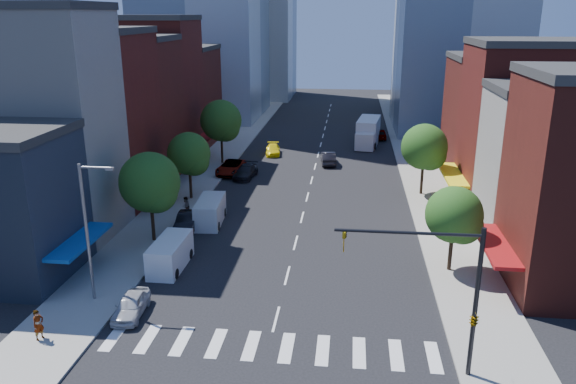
{
  "coord_description": "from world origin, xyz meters",
  "views": [
    {
      "loc": [
        4.1,
        -29.88,
        17.72
      ],
      "look_at": [
        -0.38,
        9.82,
        5.0
      ],
      "focal_mm": 35.0,
      "sensor_mm": 36.0,
      "label": 1
    }
  ],
  "objects_px": {
    "parked_car_front": "(131,305)",
    "traffic_car_far": "(380,134)",
    "taxi": "(273,150)",
    "pedestrian_far": "(186,206)",
    "parked_car_rear": "(246,172)",
    "cargo_van_far": "(210,212)",
    "box_truck": "(368,133)",
    "cargo_van_near": "(170,255)",
    "parked_car_third": "(231,167)",
    "pedestrian_near": "(38,325)",
    "traffic_car_oncoming": "(328,158)",
    "parked_car_second": "(187,222)"
  },
  "relations": [
    {
      "from": "taxi",
      "to": "traffic_car_oncoming",
      "type": "relative_size",
      "value": 0.94
    },
    {
      "from": "parked_car_second",
      "to": "traffic_car_far",
      "type": "distance_m",
      "value": 42.92
    },
    {
      "from": "taxi",
      "to": "traffic_car_oncoming",
      "type": "distance_m",
      "value": 8.51
    },
    {
      "from": "taxi",
      "to": "pedestrian_far",
      "type": "height_order",
      "value": "pedestrian_far"
    },
    {
      "from": "traffic_car_oncoming",
      "to": "parked_car_rear",
      "type": "bearing_deg",
      "value": 31.78
    },
    {
      "from": "parked_car_front",
      "to": "cargo_van_near",
      "type": "height_order",
      "value": "cargo_van_near"
    },
    {
      "from": "parked_car_second",
      "to": "taxi",
      "type": "bearing_deg",
      "value": 79.17
    },
    {
      "from": "parked_car_third",
      "to": "cargo_van_far",
      "type": "distance_m",
      "value": 16.2
    },
    {
      "from": "parked_car_front",
      "to": "taxi",
      "type": "bearing_deg",
      "value": 82.72
    },
    {
      "from": "parked_car_third",
      "to": "taxi",
      "type": "distance_m",
      "value": 10.43
    },
    {
      "from": "cargo_van_near",
      "to": "traffic_car_oncoming",
      "type": "height_order",
      "value": "cargo_van_near"
    },
    {
      "from": "parked_car_front",
      "to": "parked_car_third",
      "type": "bearing_deg",
      "value": 87.81
    },
    {
      "from": "parked_car_front",
      "to": "parked_car_third",
      "type": "distance_m",
      "value": 32.16
    },
    {
      "from": "parked_car_third",
      "to": "traffic_car_far",
      "type": "relative_size",
      "value": 1.25
    },
    {
      "from": "parked_car_rear",
      "to": "cargo_van_far",
      "type": "height_order",
      "value": "cargo_van_far"
    },
    {
      "from": "parked_car_front",
      "to": "parked_car_rear",
      "type": "xyz_separation_m",
      "value": [
        1.41,
        30.73,
        0.03
      ]
    },
    {
      "from": "parked_car_front",
      "to": "traffic_car_oncoming",
      "type": "xyz_separation_m",
      "value": [
        10.41,
        37.85,
        0.11
      ]
    },
    {
      "from": "pedestrian_near",
      "to": "parked_car_rear",
      "type": "bearing_deg",
      "value": 14.78
    },
    {
      "from": "pedestrian_near",
      "to": "pedestrian_far",
      "type": "relative_size",
      "value": 1.0
    },
    {
      "from": "pedestrian_far",
      "to": "parked_car_rear",
      "type": "bearing_deg",
      "value": 164.79
    },
    {
      "from": "parked_car_second",
      "to": "cargo_van_far",
      "type": "relative_size",
      "value": 0.87
    },
    {
      "from": "cargo_van_near",
      "to": "box_truck",
      "type": "distance_m",
      "value": 45.07
    },
    {
      "from": "pedestrian_far",
      "to": "traffic_car_far",
      "type": "bearing_deg",
      "value": 149.54
    },
    {
      "from": "parked_car_rear",
      "to": "pedestrian_far",
      "type": "bearing_deg",
      "value": -96.69
    },
    {
      "from": "traffic_car_oncoming",
      "to": "box_truck",
      "type": "distance_m",
      "value": 12.44
    },
    {
      "from": "pedestrian_far",
      "to": "cargo_van_far",
      "type": "bearing_deg",
      "value": 60.63
    },
    {
      "from": "box_truck",
      "to": "traffic_car_far",
      "type": "bearing_deg",
      "value": 72.19
    },
    {
      "from": "parked_car_rear",
      "to": "cargo_van_far",
      "type": "relative_size",
      "value": 0.91
    },
    {
      "from": "parked_car_third",
      "to": "box_truck",
      "type": "distance_m",
      "value": 23.43
    },
    {
      "from": "taxi",
      "to": "pedestrian_near",
      "type": "relative_size",
      "value": 2.46
    },
    {
      "from": "parked_car_front",
      "to": "pedestrian_far",
      "type": "bearing_deg",
      "value": 92.02
    },
    {
      "from": "parked_car_front",
      "to": "cargo_van_far",
      "type": "bearing_deg",
      "value": 83.34
    },
    {
      "from": "parked_car_second",
      "to": "cargo_van_near",
      "type": "distance_m",
      "value": 7.62
    },
    {
      "from": "cargo_van_far",
      "to": "parked_car_rear",
      "type": "bearing_deg",
      "value": 84.27
    },
    {
      "from": "parked_car_front",
      "to": "traffic_car_far",
      "type": "height_order",
      "value": "traffic_car_far"
    },
    {
      "from": "taxi",
      "to": "pedestrian_far",
      "type": "distance_m",
      "value": 25.07
    },
    {
      "from": "parked_car_third",
      "to": "traffic_car_far",
      "type": "bearing_deg",
      "value": 53.3
    },
    {
      "from": "cargo_van_far",
      "to": "pedestrian_far",
      "type": "distance_m",
      "value": 2.86
    },
    {
      "from": "traffic_car_far",
      "to": "traffic_car_oncoming",
      "type": "bearing_deg",
      "value": 65.75
    },
    {
      "from": "parked_car_second",
      "to": "pedestrian_near",
      "type": "distance_m",
      "value": 18.01
    },
    {
      "from": "pedestrian_far",
      "to": "traffic_car_oncoming",
      "type": "bearing_deg",
      "value": 147.1
    },
    {
      "from": "parked_car_rear",
      "to": "cargo_van_near",
      "type": "xyz_separation_m",
      "value": [
        -1.11,
        -23.99,
        0.36
      ]
    },
    {
      "from": "box_truck",
      "to": "cargo_van_far",
      "type": "bearing_deg",
      "value": -106.25
    },
    {
      "from": "cargo_van_near",
      "to": "taxi",
      "type": "xyz_separation_m",
      "value": [
        2.66,
        35.22,
        -0.42
      ]
    },
    {
      "from": "traffic_car_oncoming",
      "to": "pedestrian_far",
      "type": "relative_size",
      "value": 2.62
    },
    {
      "from": "pedestrian_near",
      "to": "parked_car_front",
      "type": "bearing_deg",
      "value": -26.26
    },
    {
      "from": "taxi",
      "to": "cargo_van_far",
      "type": "bearing_deg",
      "value": -101.51
    },
    {
      "from": "cargo_van_far",
      "to": "traffic_car_far",
      "type": "distance_m",
      "value": 40.71
    },
    {
      "from": "parked_car_third",
      "to": "cargo_van_near",
      "type": "bearing_deg",
      "value": -84.24
    },
    {
      "from": "traffic_car_far",
      "to": "box_truck",
      "type": "height_order",
      "value": "box_truck"
    }
  ]
}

